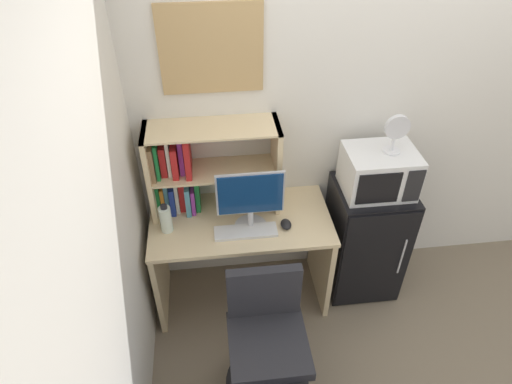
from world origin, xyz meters
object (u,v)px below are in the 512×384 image
hutch_bookshelf (192,169)px  monitor (250,199)px  microwave (379,171)px  wall_corkboard (211,50)px  computer_mouse (286,224)px  desk_chair (267,343)px  keyboard (246,232)px  water_bottle (166,219)px  mini_fridge (365,239)px  desk_fan (396,132)px

hutch_bookshelf → monitor: size_ratio=1.97×
microwave → wall_corkboard: 1.31m
computer_mouse → desk_chair: desk_chair is taller
keyboard → water_bottle: bearing=170.3°
keyboard → mini_fridge: (0.89, 0.16, -0.33)m
hutch_bookshelf → water_bottle: 0.36m
hutch_bookshelf → mini_fridge: hutch_bookshelf is taller
keyboard → desk_chair: 0.70m
hutch_bookshelf → mini_fridge: 1.37m
monitor → desk_fan: bearing=6.7°
computer_mouse → desk_fan: desk_fan is taller
keyboard → wall_corkboard: bearing=108.1°
water_bottle → wall_corkboard: 1.07m
monitor → computer_mouse: bearing=-6.7°
monitor → computer_mouse: 0.32m
water_bottle → mini_fridge: size_ratio=0.23×
hutch_bookshelf → monitor: bearing=-35.6°
keyboard → wall_corkboard: 1.13m
water_bottle → desk_chair: (0.57, -0.64, -0.50)m
desk_fan → desk_chair: bearing=-140.9°
monitor → microwave: size_ratio=0.94×
mini_fridge → microwave: size_ratio=2.03×
keyboard → computer_mouse: bearing=6.1°
desk_fan → water_bottle: bearing=-177.0°
water_bottle → wall_corkboard: wall_corkboard is taller
desk_fan → microwave: bearing=174.1°
computer_mouse → desk_fan: size_ratio=0.38×
hutch_bookshelf → desk_chair: 1.18m
hutch_bookshelf → desk_chair: size_ratio=0.98×
water_bottle → mini_fridge: water_bottle is taller
hutch_bookshelf → wall_corkboard: 0.77m
computer_mouse → microwave: 0.70m
mini_fridge → microwave: bearing=89.9°
mini_fridge → wall_corkboard: size_ratio=1.54×
monitor → hutch_bookshelf: bearing=144.4°
wall_corkboard → microwave: bearing=-14.0°
desk_fan → wall_corkboard: size_ratio=0.44×
hutch_bookshelf → monitor: hutch_bookshelf is taller
mini_fridge → desk_fan: (0.05, -0.00, 0.91)m
microwave → wall_corkboard: (-1.03, 0.26, 0.76)m
keyboard → mini_fridge: bearing=10.4°
computer_mouse → desk_chair: size_ratio=0.12×
monitor → mini_fridge: (0.86, 0.11, -0.55)m
computer_mouse → water_bottle: size_ratio=0.48×
desk_fan → wall_corkboard: wall_corkboard is taller
keyboard → computer_mouse: size_ratio=4.04×
microwave → hutch_bookshelf: bearing=173.4°
keyboard → desk_chair: (0.07, -0.55, -0.42)m
hutch_bookshelf → wall_corkboard: (0.17, 0.12, 0.74)m
mini_fridge → desk_fan: bearing=-2.6°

